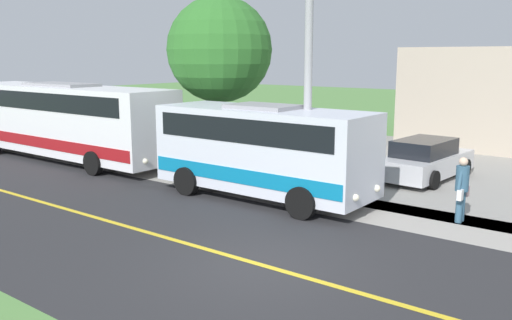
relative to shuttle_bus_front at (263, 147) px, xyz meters
The scene contains 10 objects.
ground_plane 5.77m from the shuttle_bus_front, 36.26° to the left, with size 120.00×120.00×0.00m, color #548442.
road_surface 5.77m from the shuttle_bus_front, 36.26° to the left, with size 8.00×100.00×0.01m, color #28282B.
sidewalk 3.72m from the shuttle_bus_front, 102.56° to the left, with size 2.40×100.00×0.01m, color #9E9991.
road_centre_line 5.77m from the shuttle_bus_front, 36.26° to the left, with size 0.16×100.00×0.00m, color gold.
shuttle_bus_front is the anchor object (origin of this frame).
transit_bus_rear 10.56m from the shuttle_bus_front, 90.40° to the right, with size 2.74×11.80×3.23m.
pedestrian_with_bags 5.79m from the shuttle_bus_front, 101.97° to the left, with size 0.72×0.34×1.74m.
street_light_pole 2.93m from the shuttle_bus_front, 108.02° to the left, with size 1.97×0.24×7.63m.
parked_car_near 6.47m from the shuttle_bus_front, 152.06° to the left, with size 4.52×2.26×1.45m.
tree_curbside 5.97m from the shuttle_bus_front, 124.42° to the right, with size 4.05×4.05×6.60m.
Camera 1 is at (8.68, 6.52, 4.33)m, focal length 38.28 mm.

